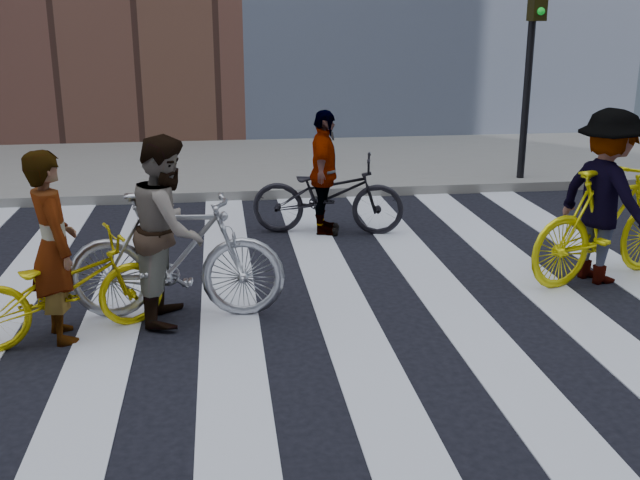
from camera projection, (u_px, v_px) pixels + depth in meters
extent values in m
plane|color=black|center=(290.00, 328.00, 6.90)|extent=(100.00, 100.00, 0.00)
cube|color=gray|center=(252.00, 165.00, 13.99)|extent=(100.00, 5.00, 0.15)
cube|color=silver|center=(107.00, 337.00, 6.68)|extent=(0.55, 10.00, 0.01)
cube|color=silver|center=(230.00, 330.00, 6.83)|extent=(0.55, 10.00, 0.01)
cube|color=silver|center=(349.00, 324.00, 6.97)|extent=(0.55, 10.00, 0.01)
cube|color=silver|center=(463.00, 318.00, 7.11)|extent=(0.55, 10.00, 0.01)
cube|color=silver|center=(572.00, 312.00, 7.25)|extent=(0.55, 10.00, 0.01)
cylinder|color=black|center=(527.00, 90.00, 12.13)|extent=(0.12, 0.12, 3.20)
sphere|color=#0CCC26|center=(541.00, 11.00, 11.49)|extent=(0.12, 0.12, 0.12)
imported|color=#D5BE0B|center=(64.00, 288.00, 6.57)|extent=(1.88, 1.28, 0.93)
imported|color=#A6A8AF|center=(176.00, 256.00, 6.98)|extent=(2.07, 0.76, 1.22)
imported|color=yellow|center=(607.00, 225.00, 7.99)|extent=(2.14, 1.22, 1.24)
imported|color=black|center=(328.00, 195.00, 9.75)|extent=(2.08, 1.08, 1.04)
imported|color=slate|center=(53.00, 247.00, 6.45)|extent=(0.62, 0.73, 1.70)
imported|color=slate|center=(169.00, 229.00, 6.89)|extent=(0.74, 0.91, 1.75)
imported|color=slate|center=(606.00, 197.00, 7.90)|extent=(1.04, 1.36, 1.85)
imported|color=slate|center=(324.00, 173.00, 9.66)|extent=(0.58, 1.01, 1.62)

